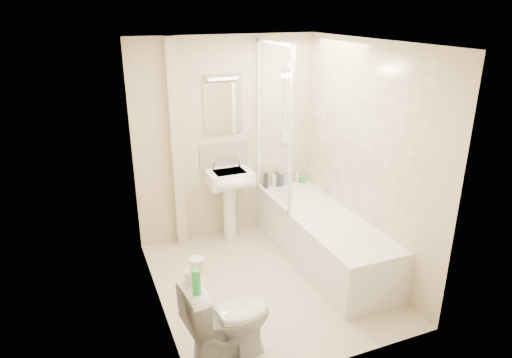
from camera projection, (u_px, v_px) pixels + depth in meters
name	position (u px, v px, depth m)	size (l,w,h in m)	color
floor	(268.00, 282.00, 4.75)	(2.50, 2.50, 0.00)	beige
wall_back	(227.00, 140.00, 5.40)	(2.20, 0.02, 2.40)	beige
wall_left	(152.00, 190.00, 3.93)	(0.02, 2.50, 2.40)	beige
wall_right	(366.00, 160.00, 4.71)	(0.02, 2.50, 2.40)	beige
ceiling	(270.00, 42.00, 3.89)	(2.20, 2.50, 0.02)	white
tile_back	(285.00, 116.00, 5.57)	(0.70, 0.01, 1.75)	beige
tile_right	(356.00, 134.00, 4.80)	(0.01, 2.10, 1.75)	beige
pipe_boxing	(176.00, 147.00, 5.13)	(0.12, 0.12, 2.40)	beige
splashback	(224.00, 154.00, 5.44)	(0.60, 0.01, 0.30)	beige
mirror	(223.00, 109.00, 5.24)	(0.46, 0.01, 0.60)	white
strip_light	(223.00, 77.00, 5.09)	(0.42, 0.07, 0.07)	silver
bathtub	(323.00, 236.00, 5.08)	(0.70, 2.10, 0.55)	white
shower_screen	(273.00, 125.00, 5.06)	(0.04, 0.92, 1.80)	white
shower_fixture	(286.00, 107.00, 5.49)	(0.10, 0.16, 0.99)	white
pedestal_sink	(231.00, 186.00, 5.36)	(0.52, 0.48, 1.00)	white
bottle_black_a	(266.00, 181.00, 5.69)	(0.06, 0.06, 0.20)	black
bottle_white_a	(274.00, 181.00, 5.73)	(0.05, 0.05, 0.16)	white
bottle_black_b	(277.00, 179.00, 5.74)	(0.07, 0.07, 0.18)	black
bottle_blue	(281.00, 180.00, 5.77)	(0.06, 0.06, 0.15)	#12184F
bottle_cream	(288.00, 178.00, 5.80)	(0.06, 0.06, 0.19)	beige
bottle_white_b	(297.00, 177.00, 5.85)	(0.05, 0.05, 0.16)	silver
bottle_green	(302.00, 179.00, 5.89)	(0.07, 0.07, 0.08)	green
toilet	(228.00, 319.00, 3.63)	(0.75, 0.48, 0.72)	white
toilet_roll_lower	(192.00, 276.00, 3.47)	(0.12, 0.12, 0.09)	white
toilet_roll_upper	(197.00, 265.00, 3.43)	(0.11, 0.11, 0.11)	white
green_bottle	(196.00, 282.00, 3.30)	(0.06, 0.06, 0.20)	green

